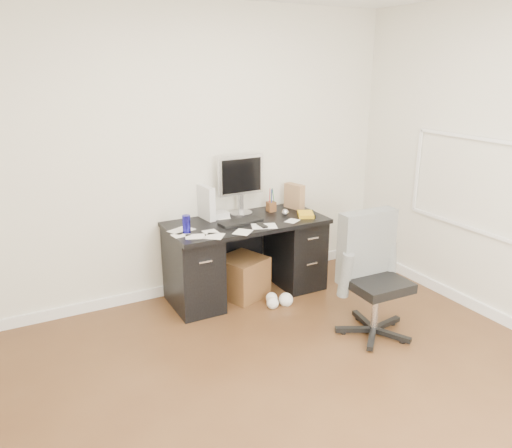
{
  "coord_description": "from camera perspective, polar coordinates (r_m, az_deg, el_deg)",
  "views": [
    {
      "loc": [
        -1.72,
        -2.34,
        2.16
      ],
      "look_at": [
        0.16,
        1.2,
        0.87
      ],
      "focal_mm": 35.0,
      "sensor_mm": 36.0,
      "label": 1
    }
  ],
  "objects": [
    {
      "name": "pc_tower",
      "position": [
        5.79,
        12.38,
        -2.4
      ],
      "size": [
        0.23,
        0.41,
        0.39
      ],
      "primitive_type": "cube",
      "rotation": [
        0.0,
        0.0,
        0.13
      ],
      "color": "#A7A196",
      "rests_on": "ground"
    },
    {
      "name": "computer_mouse",
      "position": [
        4.84,
        3.36,
        1.32
      ],
      "size": [
        0.09,
        0.09,
        0.07
      ],
      "primitive_type": "sphere",
      "rotation": [
        0.0,
        0.0,
        0.43
      ],
      "color": "silver",
      "rests_on": "desk"
    },
    {
      "name": "keyboard",
      "position": [
        4.62,
        -1.76,
        0.24
      ],
      "size": [
        0.43,
        0.2,
        0.02
      ],
      "primitive_type": "cube",
      "rotation": [
        0.0,
        0.0,
        0.14
      ],
      "color": "black",
      "rests_on": "desk"
    },
    {
      "name": "office_chair",
      "position": [
        4.17,
        13.73,
        -5.93
      ],
      "size": [
        0.6,
        0.6,
        1.03
      ],
      "primitive_type": null,
      "rotation": [
        0.0,
        0.0,
        -0.03
      ],
      "color": "#555855",
      "rests_on": "ground"
    },
    {
      "name": "magazine_file",
      "position": [
        5.08,
        4.41,
        3.18
      ],
      "size": [
        0.16,
        0.24,
        0.25
      ],
      "primitive_type": "cube",
      "rotation": [
        0.0,
        0.0,
        0.27
      ],
      "color": "olive",
      "rests_on": "desk"
    },
    {
      "name": "desk",
      "position": [
        4.81,
        -1.1,
        -3.6
      ],
      "size": [
        1.5,
        0.7,
        0.75
      ],
      "color": "black",
      "rests_on": "ground"
    },
    {
      "name": "lcd_monitor",
      "position": [
        4.82,
        -1.77,
        4.5
      ],
      "size": [
        0.47,
        0.28,
        0.59
      ],
      "primitive_type": null,
      "rotation": [
        0.0,
        0.0,
        0.02
      ],
      "color": "silver",
      "rests_on": "desk"
    },
    {
      "name": "wicker_basket",
      "position": [
        4.84,
        -1.54,
        -6.05
      ],
      "size": [
        0.51,
        0.51,
        0.39
      ],
      "primitive_type": "cube",
      "rotation": [
        0.0,
        0.0,
        0.35
      ],
      "color": "#482A15",
      "rests_on": "ground"
    },
    {
      "name": "white_binder",
      "position": [
        4.74,
        -5.8,
        2.49
      ],
      "size": [
        0.16,
        0.29,
        0.32
      ],
      "primitive_type": "cube",
      "rotation": [
        0.0,
        0.0,
        0.11
      ],
      "color": "silver",
      "rests_on": "desk"
    },
    {
      "name": "room_shell",
      "position": [
        2.99,
        8.42,
        8.0
      ],
      "size": [
        4.02,
        4.02,
        2.71
      ],
      "color": "silver",
      "rests_on": "ground"
    },
    {
      "name": "shopping_bag",
      "position": [
        5.64,
        12.91,
        -2.93
      ],
      "size": [
        0.34,
        0.27,
        0.4
      ],
      "primitive_type": "cube",
      "rotation": [
        0.0,
        0.0,
        -0.23
      ],
      "color": "white",
      "rests_on": "ground"
    },
    {
      "name": "desk_printer",
      "position": [
        5.08,
        -1.64,
        -6.14
      ],
      "size": [
        0.38,
        0.33,
        0.19
      ],
      "primitive_type": "cube",
      "rotation": [
        0.0,
        0.0,
        -0.24
      ],
      "color": "slate",
      "rests_on": "ground"
    },
    {
      "name": "ground",
      "position": [
        3.62,
        7.02,
        -18.9
      ],
      "size": [
        4.0,
        4.0,
        0.0
      ],
      "primitive_type": "plane",
      "color": "#4C2E18",
      "rests_on": "ground"
    },
    {
      "name": "yellow_book",
      "position": [
        4.86,
        5.77,
        1.11
      ],
      "size": [
        0.23,
        0.25,
        0.03
      ],
      "primitive_type": "cube",
      "rotation": [
        0.0,
        0.0,
        -0.46
      ],
      "color": "yellow",
      "rests_on": "desk"
    },
    {
      "name": "travel_mug",
      "position": [
        4.37,
        -7.95,
        -0.02
      ],
      "size": [
        0.09,
        0.09,
        0.16
      ],
      "primitive_type": "cylinder",
      "rotation": [
        0.0,
        0.0,
        0.33
      ],
      "color": "navy",
      "rests_on": "desk"
    },
    {
      "name": "paper_remote",
      "position": [
        4.53,
        0.92,
        -0.14
      ],
      "size": [
        0.28,
        0.25,
        0.02
      ],
      "primitive_type": null,
      "rotation": [
        0.0,
        0.0,
        -0.37
      ],
      "color": "white",
      "rests_on": "desk"
    },
    {
      "name": "pen_cup",
      "position": [
        4.97,
        1.75,
        2.76
      ],
      "size": [
        0.1,
        0.1,
        0.23
      ],
      "primitive_type": null,
      "rotation": [
        0.0,
        0.0,
        0.0
      ],
      "color": "brown",
      "rests_on": "desk"
    },
    {
      "name": "loose_papers",
      "position": [
        4.57,
        -3.07,
        -0.13
      ],
      "size": [
        1.1,
        0.6,
        0.0
      ],
      "primitive_type": null,
      "color": "white",
      "rests_on": "desk"
    }
  ]
}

